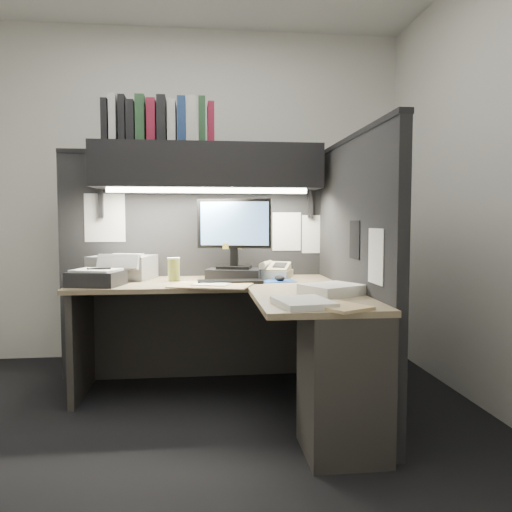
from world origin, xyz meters
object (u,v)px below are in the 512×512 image
at_px(desk, 265,344).
at_px(monitor, 234,247).
at_px(telephone, 275,271).
at_px(notebook_stack, 96,278).
at_px(coffee_cup, 174,270).
at_px(printer, 123,267).
at_px(keyboard, 230,282).
at_px(overhead_shelf, 208,167).

bearing_deg(desk, monitor, 100.72).
distance_m(desk, telephone, 0.81).
height_order(desk, notebook_stack, notebook_stack).
bearing_deg(coffee_cup, desk, -48.73).
bearing_deg(coffee_cup, printer, 152.29).
height_order(monitor, printer, monitor).
distance_m(coffee_cup, printer, 0.40).
xyz_separation_m(desk, telephone, (0.16, 0.73, 0.33)).
xyz_separation_m(keyboard, printer, (-0.72, 0.35, 0.07)).
relative_size(overhead_shelf, keyboard, 3.75).
distance_m(overhead_shelf, monitor, 0.59).
bearing_deg(printer, desk, -27.65).
bearing_deg(notebook_stack, overhead_shelf, 26.54).
height_order(monitor, keyboard, monitor).
bearing_deg(printer, keyboard, -11.95).
height_order(monitor, telephone, monitor).
height_order(telephone, coffee_cup, coffee_cup).
bearing_deg(desk, keyboard, 110.90).
distance_m(overhead_shelf, keyboard, 0.83).
xyz_separation_m(desk, coffee_cup, (-0.53, 0.61, 0.36)).
bearing_deg(keyboard, notebook_stack, -178.97).
bearing_deg(keyboard, telephone, 39.02).
relative_size(overhead_shelf, telephone, 7.01).
height_order(desk, telephone, telephone).
bearing_deg(notebook_stack, printer, 75.31).
height_order(telephone, printer, printer).
xyz_separation_m(desk, keyboard, (-0.17, 0.44, 0.30)).
bearing_deg(monitor, telephone, 25.12).
height_order(overhead_shelf, coffee_cup, overhead_shelf).
bearing_deg(coffee_cup, overhead_shelf, 31.93).
height_order(overhead_shelf, keyboard, overhead_shelf).
bearing_deg(keyboard, printer, 152.52).
height_order(coffee_cup, printer, printer).
bearing_deg(desk, printer, 138.24).
bearing_deg(telephone, keyboard, -116.72).
bearing_deg(overhead_shelf, telephone, -3.21).
bearing_deg(notebook_stack, monitor, 16.90).
bearing_deg(coffee_cup, notebook_stack, -156.41).
height_order(keyboard, printer, printer).
bearing_deg(telephone, notebook_stack, -141.73).
bearing_deg(notebook_stack, desk, -22.30).
xyz_separation_m(printer, notebook_stack, (-0.10, -0.39, -0.03)).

